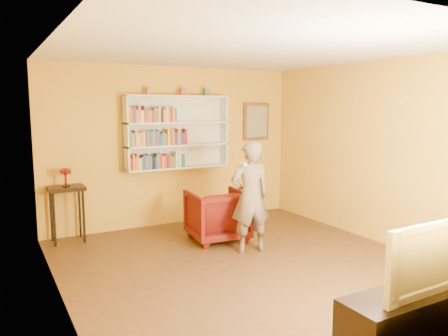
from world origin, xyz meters
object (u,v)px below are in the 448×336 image
at_px(ruby_lustre, 65,173).
at_px(armchair, 217,215).
at_px(tv_cabinet, 416,320).
at_px(console_table, 66,196).
at_px(person, 250,197).
at_px(bookshelf, 176,132).
at_px(television, 420,255).

relative_size(ruby_lustre, armchair, 0.33).
bearing_deg(tv_cabinet, console_table, 114.41).
bearing_deg(armchair, console_table, -20.61).
bearing_deg(console_table, ruby_lustre, -75.96).
bearing_deg(armchair, person, 108.28).
bearing_deg(tv_cabinet, armchair, 90.44).
height_order(bookshelf, armchair, bookshelf).
height_order(bookshelf, console_table, bookshelf).
height_order(armchair, tv_cabinet, armchair).
relative_size(person, television, 1.50).
distance_m(armchair, television, 3.52).
distance_m(bookshelf, armchair, 1.69).
xyz_separation_m(bookshelf, tv_cabinet, (0.19, -4.66, -1.33)).
bearing_deg(armchair, ruby_lustre, -20.61).
bearing_deg(console_table, tv_cabinet, -65.59).
distance_m(console_table, tv_cabinet, 4.96).
height_order(bookshelf, television, bookshelf).
xyz_separation_m(ruby_lustre, tv_cabinet, (2.04, -4.50, -0.79)).
bearing_deg(tv_cabinet, television, 0.00).
relative_size(bookshelf, tv_cabinet, 1.24).
relative_size(armchair, tv_cabinet, 0.58).
height_order(ruby_lustre, television, ruby_lustre).
distance_m(person, tv_cabinet, 2.85).
relative_size(ruby_lustre, person, 0.18).
relative_size(person, tv_cabinet, 1.08).
relative_size(ruby_lustre, television, 0.27).
xyz_separation_m(console_table, armchair, (2.02, -1.00, -0.32)).
xyz_separation_m(armchair, tv_cabinet, (0.03, -3.50, -0.13)).
distance_m(armchair, tv_cabinet, 3.50).
height_order(bookshelf, tv_cabinet, bookshelf).
distance_m(console_table, armchair, 2.27).
bearing_deg(tv_cabinet, ruby_lustre, 114.41).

